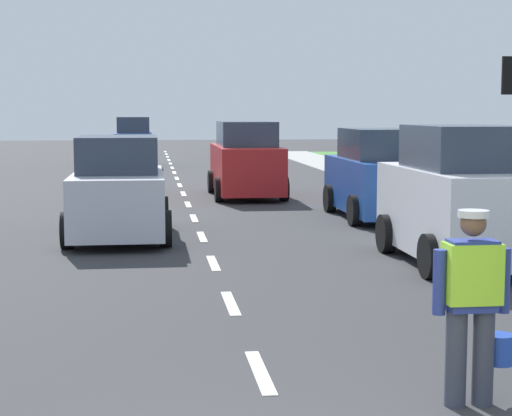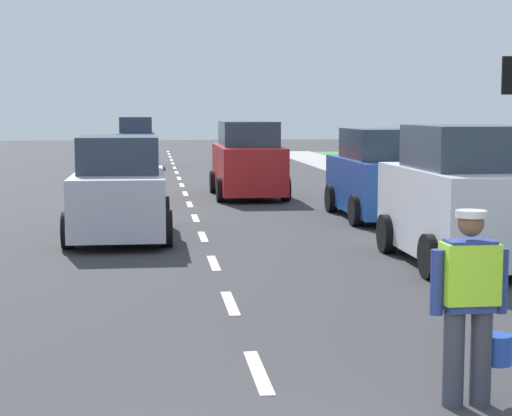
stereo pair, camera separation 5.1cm
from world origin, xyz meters
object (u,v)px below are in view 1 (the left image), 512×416
car_outgoing_far (246,162)px  car_oncoming_third (134,143)px  road_worker (474,297)px  car_parked_curbside (464,200)px  car_oncoming_lead (119,191)px  car_parked_far (377,177)px

car_outgoing_far → car_oncoming_third: car_oncoming_third is taller
road_worker → car_oncoming_third: (-3.33, 32.44, 0.09)m
car_parked_curbside → car_oncoming_third: (-5.71, 25.84, -0.03)m
car_oncoming_third → road_worker: bearing=-84.1°
car_oncoming_third → car_oncoming_lead: (0.05, -22.18, -0.10)m
car_oncoming_lead → car_parked_far: bearing=22.3°
car_parked_curbside → car_outgoing_far: 11.66m
car_parked_curbside → road_worker: bearing=-109.8°
car_oncoming_third → car_oncoming_lead: car_oncoming_third is taller
car_parked_curbside → car_outgoing_far: (-2.27, 11.44, -0.04)m
car_oncoming_third → car_parked_curbside: bearing=-77.5°
car_oncoming_lead → road_worker: bearing=-72.3°
road_worker → car_parked_far: bearing=78.6°
car_outgoing_far → car_oncoming_third: size_ratio=1.13×
car_outgoing_far → car_oncoming_third: (-3.45, 14.40, 0.01)m
car_oncoming_third → car_oncoming_lead: size_ratio=0.93×
car_parked_far → car_parked_curbside: bearing=-91.7°
car_outgoing_far → car_oncoming_lead: car_outgoing_far is taller
car_parked_far → car_oncoming_lead: bearing=-157.7°
road_worker → car_parked_curbside: car_parked_curbside is taller
road_worker → car_outgoing_far: bearing=89.6°
car_parked_far → car_outgoing_far: 5.91m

